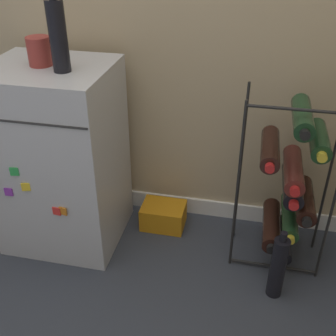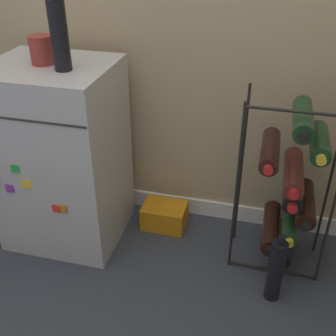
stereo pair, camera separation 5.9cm
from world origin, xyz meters
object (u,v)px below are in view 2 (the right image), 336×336
at_px(wine_rack, 291,187).
at_px(fridge_top_cup, 42,50).
at_px(loose_bottle_floor, 276,270).
at_px(soda_box, 164,215).
at_px(mini_fridge, 62,156).
at_px(fridge_top_bottle, 59,35).

bearing_deg(wine_rack, fridge_top_cup, -178.18).
bearing_deg(loose_bottle_floor, fridge_top_cup, 168.93).
relative_size(wine_rack, soda_box, 3.72).
bearing_deg(fridge_top_cup, mini_fridge, -13.89).
relative_size(mini_fridge, loose_bottle_floor, 2.59).
xyz_separation_m(soda_box, fridge_top_cup, (-0.46, -0.14, 0.85)).
height_order(mini_fridge, fridge_top_cup, fridge_top_cup).
bearing_deg(fridge_top_cup, wine_rack, 1.82).
bearing_deg(fridge_top_cup, loose_bottle_floor, -11.07).
xyz_separation_m(wine_rack, loose_bottle_floor, (-0.02, -0.23, -0.25)).
distance_m(soda_box, loose_bottle_floor, 0.66).
height_order(mini_fridge, soda_box, mini_fridge).
distance_m(fridge_top_cup, loose_bottle_floor, 1.29).
relative_size(soda_box, loose_bottle_floor, 0.65).
height_order(wine_rack, fridge_top_bottle, fridge_top_bottle).
bearing_deg(loose_bottle_floor, soda_box, 148.21).
xyz_separation_m(fridge_top_cup, loose_bottle_floor, (1.02, -0.20, -0.76)).
bearing_deg(wine_rack, mini_fridge, -177.86).
distance_m(mini_fridge, fridge_top_cup, 0.48).
bearing_deg(soda_box, wine_rack, -10.97).
relative_size(wine_rack, loose_bottle_floor, 2.43).
distance_m(mini_fridge, soda_box, 0.59).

